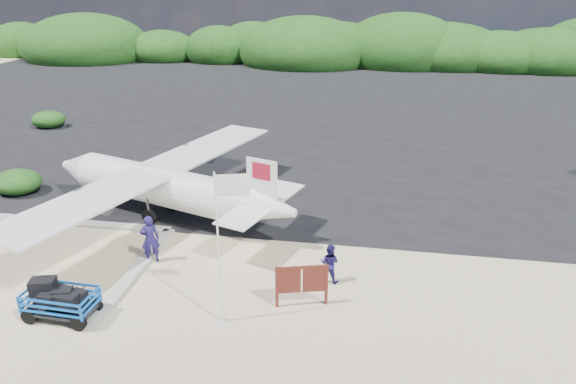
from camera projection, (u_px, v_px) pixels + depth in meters
name	position (u px, v px, depth m)	size (l,w,h in m)	color
ground	(240.00, 308.00, 17.50)	(160.00, 160.00, 0.00)	beige
asphalt_apron	(326.00, 107.00, 44.81)	(90.00, 50.00, 0.04)	#B2B2B2
lagoon	(28.00, 263.00, 20.25)	(9.00, 7.00, 0.40)	#B2B2B2
vegetation_band	(345.00, 64.00, 67.56)	(124.00, 8.00, 4.40)	#B2B2B2
baggage_cart	(64.00, 318.00, 17.00)	(2.45, 1.40, 1.23)	blue
flagpole	(223.00, 321.00, 16.82)	(1.05, 0.44, 5.23)	white
signboard	(301.00, 305.00, 17.65)	(1.92, 0.18, 1.58)	maroon
crew_a	(150.00, 239.00, 20.03)	(0.72, 0.47, 1.98)	#1D1654
crew_b	(329.00, 263.00, 18.77)	(0.74, 0.57, 1.52)	#1D1654
aircraft_large	(576.00, 152.00, 33.23)	(15.91, 15.91, 4.77)	#B2B2B2
aircraft_small	(255.00, 96.00, 49.06)	(7.07, 7.07, 2.55)	#B2B2B2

